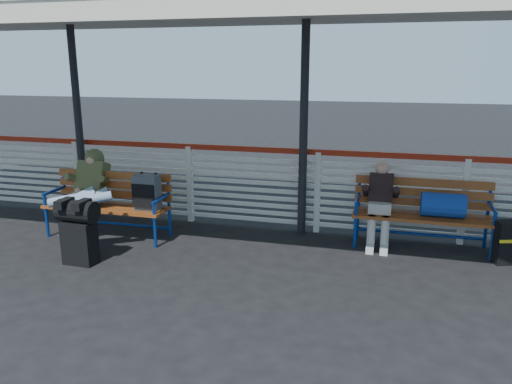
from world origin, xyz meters
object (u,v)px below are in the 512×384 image
(bench_left, at_px, (122,196))
(traveler_man, at_px, (85,194))
(bench_right, at_px, (431,206))
(companion_person, at_px, (380,203))
(luggage_stack, at_px, (79,229))
(suitcase_side, at_px, (510,242))

(bench_left, height_order, traveler_man, traveler_man)
(bench_right, relative_size, companion_person, 1.57)
(luggage_stack, distance_m, companion_person, 3.93)
(bench_right, distance_m, companion_person, 0.67)
(traveler_man, bearing_deg, companion_person, 13.89)
(bench_right, bearing_deg, bench_left, -171.01)
(luggage_stack, relative_size, traveler_man, 0.50)
(luggage_stack, distance_m, bench_right, 4.55)
(bench_left, relative_size, traveler_man, 1.10)
(traveler_man, bearing_deg, bench_left, 42.96)
(bench_left, bearing_deg, bench_right, 8.99)
(traveler_man, bearing_deg, suitcase_side, 7.52)
(bench_left, bearing_deg, traveler_man, -137.04)
(bench_right, bearing_deg, suitcase_side, -16.74)
(bench_left, distance_m, traveler_man, 0.51)
(luggage_stack, xyz_separation_m, companion_person, (3.56, 1.65, 0.15))
(bench_left, xyz_separation_m, traveler_man, (-0.37, -0.34, 0.10))
(luggage_stack, xyz_separation_m, bench_right, (4.22, 1.69, 0.14))
(bench_left, relative_size, companion_person, 1.57)
(bench_right, bearing_deg, companion_person, -176.38)
(bench_right, bearing_deg, luggage_stack, -158.15)
(traveler_man, relative_size, suitcase_side, 3.03)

